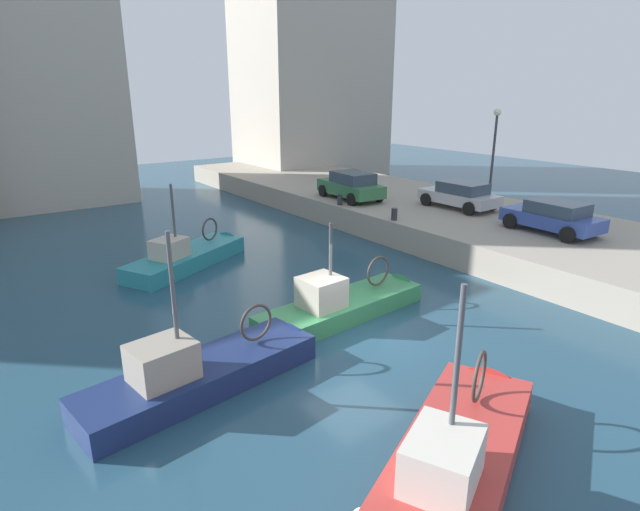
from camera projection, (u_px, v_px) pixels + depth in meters
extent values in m
plane|color=navy|center=(353.00, 336.00, 15.10)|extent=(80.00, 80.00, 0.00)
cube|color=#9E9384|center=(567.00, 248.00, 21.36)|extent=(9.00, 56.00, 1.20)
cube|color=#BC3833|center=(453.00, 480.00, 9.52)|extent=(6.28, 4.30, 1.39)
cone|color=#BC3833|center=(490.00, 391.00, 12.34)|extent=(1.54, 1.92, 1.70)
cube|color=#896B4C|center=(455.00, 452.00, 9.33)|extent=(5.99, 4.06, 0.08)
cube|color=beige|center=(442.00, 461.00, 8.37)|extent=(1.74, 1.60, 0.91)
cylinder|color=#4C4C51|center=(455.00, 383.00, 8.34)|extent=(0.10, 0.10, 3.43)
torus|color=#3F3833|center=(479.00, 376.00, 10.54)|extent=(1.02, 0.54, 1.09)
cube|color=#388951|center=(341.00, 316.00, 16.38)|extent=(5.99, 2.09, 1.15)
cone|color=#388951|center=(409.00, 291.00, 18.43)|extent=(1.01, 1.53, 1.46)
cube|color=#9E7A51|center=(341.00, 301.00, 16.22)|extent=(5.75, 1.94, 0.08)
cube|color=#B7AD99|center=(321.00, 292.00, 15.55)|extent=(1.29, 1.26, 0.95)
cylinder|color=#4C4C51|center=(331.00, 265.00, 15.53)|extent=(0.10, 0.10, 2.62)
torus|color=#3F3833|center=(378.00, 271.00, 17.05)|extent=(1.03, 0.16, 1.03)
sphere|color=white|center=(280.00, 318.00, 15.88)|extent=(0.32, 0.32, 0.32)
cube|color=teal|center=(187.00, 266.00, 21.03)|extent=(5.81, 4.07, 1.28)
cone|color=teal|center=(233.00, 246.00, 23.71)|extent=(1.50, 1.78, 1.54)
cube|color=#9E7A51|center=(186.00, 253.00, 20.85)|extent=(5.54, 3.85, 0.08)
cube|color=#B7AD99|center=(169.00, 248.00, 19.95)|extent=(1.60, 1.50, 0.77)
cylinder|color=#4C4C51|center=(174.00, 221.00, 19.96)|extent=(0.10, 0.10, 2.88)
torus|color=#3F3833|center=(210.00, 229.00, 22.00)|extent=(0.92, 0.52, 0.99)
sphere|color=white|center=(138.00, 271.00, 19.94)|extent=(0.32, 0.32, 0.32)
cube|color=navy|center=(203.00, 388.00, 12.46)|extent=(6.07, 2.46, 1.30)
cone|color=navy|center=(304.00, 343.00, 14.64)|extent=(1.10, 1.61, 1.50)
cube|color=#896B4C|center=(201.00, 366.00, 12.28)|extent=(5.82, 2.29, 0.08)
cube|color=gray|center=(162.00, 362.00, 11.49)|extent=(1.50, 1.27, 0.90)
cylinder|color=#4C4C51|center=(174.00, 306.00, 11.38)|extent=(0.10, 0.10, 3.45)
torus|color=#3F3833|center=(256.00, 322.00, 13.18)|extent=(0.99, 0.21, 0.99)
sphere|color=white|center=(114.00, 394.00, 11.86)|extent=(0.32, 0.32, 0.32)
cube|color=#387547|center=(350.00, 188.00, 27.79)|extent=(2.06, 4.19, 0.64)
cube|color=#384756|center=(353.00, 178.00, 27.44)|extent=(1.71, 2.39, 0.57)
cylinder|color=black|center=(323.00, 191.00, 28.55)|extent=(0.27, 0.65, 0.64)
cylinder|color=black|center=(349.00, 188.00, 29.43)|extent=(0.27, 0.65, 0.64)
cylinder|color=black|center=(352.00, 199.00, 26.31)|extent=(0.27, 0.65, 0.64)
cylinder|color=black|center=(379.00, 196.00, 27.19)|extent=(0.27, 0.65, 0.64)
cube|color=#B7B7BC|center=(459.00, 197.00, 25.71)|extent=(1.80, 3.96, 0.52)
cube|color=#384756|center=(463.00, 188.00, 25.40)|extent=(1.57, 2.22, 0.53)
cylinder|color=black|center=(426.00, 199.00, 26.30)|extent=(0.23, 0.64, 0.64)
cylinder|color=black|center=(449.00, 195.00, 27.29)|extent=(0.23, 0.64, 0.64)
cylinder|color=black|center=(469.00, 209.00, 24.26)|extent=(0.23, 0.64, 0.64)
cylinder|color=black|center=(492.00, 204.00, 25.25)|extent=(0.23, 0.64, 0.64)
cube|color=#334C9E|center=(551.00, 219.00, 21.33)|extent=(1.92, 3.96, 0.55)
cube|color=#384756|center=(557.00, 208.00, 21.01)|extent=(1.63, 2.24, 0.50)
cylinder|color=black|center=(510.00, 221.00, 21.99)|extent=(0.25, 0.65, 0.64)
cylinder|color=black|center=(535.00, 216.00, 22.90)|extent=(0.25, 0.65, 0.64)
cylinder|color=black|center=(568.00, 235.00, 19.89)|extent=(0.25, 0.65, 0.64)
cylinder|color=black|center=(593.00, 228.00, 20.80)|extent=(0.25, 0.65, 0.64)
cylinder|color=#2D2D33|center=(394.00, 214.00, 23.38)|extent=(0.28, 0.28, 0.55)
cylinder|color=#2D2D33|center=(340.00, 200.00, 26.45)|extent=(0.28, 0.28, 0.55)
cylinder|color=#38383D|center=(492.00, 163.00, 25.26)|extent=(0.12, 0.12, 4.50)
sphere|color=#F2EACC|center=(498.00, 112.00, 24.52)|extent=(0.36, 0.36, 0.36)
cube|color=#B2A899|center=(311.00, 69.00, 41.11)|extent=(10.83, 7.60, 16.75)
cube|color=#B2A899|center=(34.00, 50.00, 30.24)|extent=(8.65, 6.35, 18.16)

